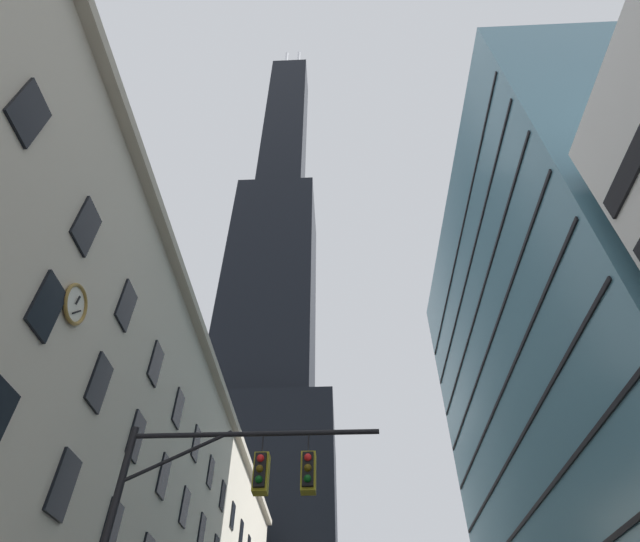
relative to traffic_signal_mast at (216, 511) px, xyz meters
name	(u,v)px	position (x,y,z in m)	size (l,w,h in m)	color
station_building	(111,540)	(-13.08, 24.31, 6.16)	(13.07, 67.31, 23.75)	beige
dark_skyscraper	(267,343)	(-12.50, 77.29, 60.62)	(29.26, 29.26, 220.74)	black
glass_office_midrise	(614,380)	(24.06, 20.61, 15.77)	(17.98, 36.17, 42.92)	teal
traffic_signal_mast	(216,511)	(0.00, 0.00, 0.00)	(7.12, 0.63, 7.82)	black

